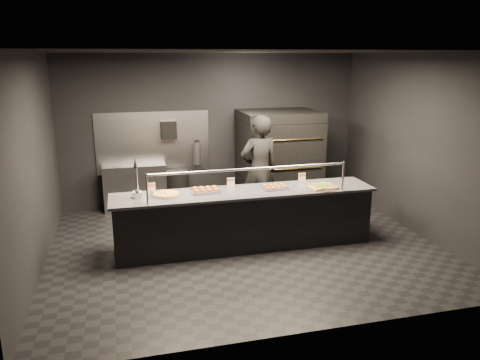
{
  "coord_description": "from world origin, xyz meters",
  "views": [
    {
      "loc": [
        -1.8,
        -6.71,
        2.94
      ],
      "look_at": [
        -0.03,
        0.2,
        1.05
      ],
      "focal_mm": 35.0,
      "sensor_mm": 36.0,
      "label": 1
    }
  ],
  "objects_px": {
    "prep_shelf": "(135,188)",
    "slider_tray_b": "(274,187)",
    "beer_tap": "(137,186)",
    "square_pizza": "(322,187)",
    "service_counter": "(245,219)",
    "towel_dispenser": "(169,130)",
    "pizza_oven": "(278,159)",
    "trash_bin": "(178,190)",
    "worker": "(259,170)",
    "slider_tray_a": "(205,190)",
    "fire_extinguisher": "(197,153)",
    "round_pizza": "(166,194)"
  },
  "relations": [
    {
      "from": "round_pizza",
      "to": "trash_bin",
      "type": "height_order",
      "value": "round_pizza"
    },
    {
      "from": "round_pizza",
      "to": "square_pizza",
      "type": "distance_m",
      "value": 2.44
    },
    {
      "from": "worker",
      "to": "slider_tray_a",
      "type": "bearing_deg",
      "value": 29.11
    },
    {
      "from": "beer_tap",
      "to": "service_counter",
      "type": "bearing_deg",
      "value": -2.05
    },
    {
      "from": "service_counter",
      "to": "towel_dispenser",
      "type": "distance_m",
      "value": 2.78
    },
    {
      "from": "worker",
      "to": "towel_dispenser",
      "type": "bearing_deg",
      "value": -53.3
    },
    {
      "from": "service_counter",
      "to": "worker",
      "type": "xyz_separation_m",
      "value": [
        0.53,
        0.99,
        0.52
      ]
    },
    {
      "from": "service_counter",
      "to": "beer_tap",
      "type": "distance_m",
      "value": 1.75
    },
    {
      "from": "service_counter",
      "to": "worker",
      "type": "bearing_deg",
      "value": 61.94
    },
    {
      "from": "beer_tap",
      "to": "trash_bin",
      "type": "height_order",
      "value": "beer_tap"
    },
    {
      "from": "towel_dispenser",
      "to": "trash_bin",
      "type": "xyz_separation_m",
      "value": [
        0.11,
        -0.17,
        -1.17
      ]
    },
    {
      "from": "fire_extinguisher",
      "to": "pizza_oven",
      "type": "bearing_deg",
      "value": -17.89
    },
    {
      "from": "trash_bin",
      "to": "service_counter",
      "type": "bearing_deg",
      "value": -70.51
    },
    {
      "from": "prep_shelf",
      "to": "trash_bin",
      "type": "relative_size",
      "value": 1.59
    },
    {
      "from": "prep_shelf",
      "to": "slider_tray_b",
      "type": "distance_m",
      "value": 3.15
    },
    {
      "from": "fire_extinguisher",
      "to": "service_counter",
      "type": "bearing_deg",
      "value": -81.7
    },
    {
      "from": "pizza_oven",
      "to": "beer_tap",
      "type": "xyz_separation_m",
      "value": [
        -2.83,
        -1.84,
        0.12
      ]
    },
    {
      "from": "prep_shelf",
      "to": "worker",
      "type": "distance_m",
      "value": 2.56
    },
    {
      "from": "round_pizza",
      "to": "fire_extinguisher",
      "type": "bearing_deg",
      "value": 69.92
    },
    {
      "from": "pizza_oven",
      "to": "slider_tray_b",
      "type": "xyz_separation_m",
      "value": [
        -0.71,
        -1.88,
        -0.02
      ]
    },
    {
      "from": "square_pizza",
      "to": "slider_tray_b",
      "type": "bearing_deg",
      "value": 168.8
    },
    {
      "from": "prep_shelf",
      "to": "towel_dispenser",
      "type": "bearing_deg",
      "value": 5.71
    },
    {
      "from": "round_pizza",
      "to": "pizza_oven",
      "type": "bearing_deg",
      "value": 37.21
    },
    {
      "from": "beer_tap",
      "to": "towel_dispenser",
      "type": "bearing_deg",
      "value": 72.61
    },
    {
      "from": "prep_shelf",
      "to": "beer_tap",
      "type": "bearing_deg",
      "value": -90.77
    },
    {
      "from": "pizza_oven",
      "to": "towel_dispenser",
      "type": "bearing_deg",
      "value": 166.86
    },
    {
      "from": "slider_tray_a",
      "to": "slider_tray_b",
      "type": "height_order",
      "value": "slider_tray_a"
    },
    {
      "from": "fire_extinguisher",
      "to": "round_pizza",
      "type": "bearing_deg",
      "value": -110.08
    },
    {
      "from": "worker",
      "to": "square_pizza",
      "type": "bearing_deg",
      "value": 113.17
    },
    {
      "from": "pizza_oven",
      "to": "service_counter",
      "type": "bearing_deg",
      "value": -122.27
    },
    {
      "from": "pizza_oven",
      "to": "towel_dispenser",
      "type": "distance_m",
      "value": 2.23
    },
    {
      "from": "pizza_oven",
      "to": "slider_tray_b",
      "type": "height_order",
      "value": "pizza_oven"
    },
    {
      "from": "prep_shelf",
      "to": "beer_tap",
      "type": "relative_size",
      "value": 1.99
    },
    {
      "from": "slider_tray_b",
      "to": "worker",
      "type": "distance_m",
      "value": 0.98
    },
    {
      "from": "trash_bin",
      "to": "worker",
      "type": "height_order",
      "value": "worker"
    },
    {
      "from": "prep_shelf",
      "to": "trash_bin",
      "type": "height_order",
      "value": "prep_shelf"
    },
    {
      "from": "service_counter",
      "to": "worker",
      "type": "relative_size",
      "value": 2.09
    },
    {
      "from": "pizza_oven",
      "to": "square_pizza",
      "type": "xyz_separation_m",
      "value": [
        0.03,
        -2.03,
        -0.03
      ]
    },
    {
      "from": "beer_tap",
      "to": "square_pizza",
      "type": "distance_m",
      "value": 2.87
    },
    {
      "from": "fire_extinguisher",
      "to": "round_pizza",
      "type": "xyz_separation_m",
      "value": [
        -0.85,
        -2.32,
        -0.12
      ]
    },
    {
      "from": "pizza_oven",
      "to": "beer_tap",
      "type": "distance_m",
      "value": 3.38
    },
    {
      "from": "prep_shelf",
      "to": "slider_tray_a",
      "type": "xyz_separation_m",
      "value": [
        1.0,
        -2.21,
        0.5
      ]
    },
    {
      "from": "beer_tap",
      "to": "slider_tray_a",
      "type": "distance_m",
      "value": 1.04
    },
    {
      "from": "round_pizza",
      "to": "beer_tap",
      "type": "bearing_deg",
      "value": -177.35
    },
    {
      "from": "towel_dispenser",
      "to": "trash_bin",
      "type": "relative_size",
      "value": 0.46
    },
    {
      "from": "prep_shelf",
      "to": "trash_bin",
      "type": "distance_m",
      "value": 0.82
    },
    {
      "from": "pizza_oven",
      "to": "towel_dispenser",
      "type": "xyz_separation_m",
      "value": [
        -2.1,
        0.49,
        0.58
      ]
    },
    {
      "from": "trash_bin",
      "to": "worker",
      "type": "bearing_deg",
      "value": -43.04
    },
    {
      "from": "fire_extinguisher",
      "to": "slider_tray_b",
      "type": "relative_size",
      "value": 1.21
    },
    {
      "from": "pizza_oven",
      "to": "slider_tray_a",
      "type": "relative_size",
      "value": 4.26
    }
  ]
}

